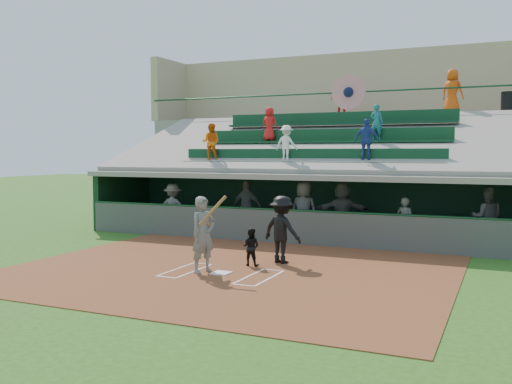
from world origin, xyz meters
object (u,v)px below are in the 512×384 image
at_px(home_plate, 221,273).
at_px(catcher, 251,247).
at_px(batter_at_plate, 203,234).
at_px(water_cooler, 151,208).
at_px(white_table, 151,220).
at_px(trash_bin, 508,102).

distance_m(home_plate, catcher, 1.33).
distance_m(batter_at_plate, catcher, 1.53).
relative_size(batter_at_plate, catcher, 1.97).
xyz_separation_m(home_plate, water_cooler, (-6.28, 6.16, 0.81)).
xyz_separation_m(catcher, white_table, (-6.58, 5.02, -0.16)).
distance_m(home_plate, white_table, 8.89).
xyz_separation_m(batter_at_plate, water_cooler, (-5.81, 6.21, -0.13)).
bearing_deg(white_table, catcher, -45.53).
distance_m(batter_at_plate, water_cooler, 8.51).
xyz_separation_m(white_table, trash_bin, (12.65, 6.17, 4.64)).
height_order(catcher, water_cooler, water_cooler).
distance_m(home_plate, water_cooler, 8.84).
relative_size(home_plate, trash_bin, 0.54).
relative_size(home_plate, batter_at_plate, 0.22).
xyz_separation_m(batter_at_plate, white_table, (-5.86, 6.28, -0.62)).
bearing_deg(batter_at_plate, water_cooler, 133.09).
relative_size(water_cooler, trash_bin, 0.45).
bearing_deg(water_cooler, batter_at_plate, -46.91).
xyz_separation_m(batter_at_plate, catcher, (0.72, 1.26, -0.46)).
bearing_deg(catcher, white_table, -39.33).
bearing_deg(catcher, home_plate, 76.24).
xyz_separation_m(home_plate, white_table, (-6.33, 6.23, 0.32)).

